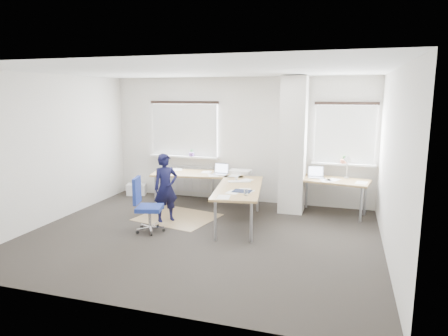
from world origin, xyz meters
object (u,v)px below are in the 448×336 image
(desk_main, at_px, (220,181))
(task_chair, at_px, (148,217))
(desk_side, at_px, (333,182))
(person, at_px, (166,188))

(desk_main, bearing_deg, task_chair, -131.77)
(desk_main, xyz_separation_m, desk_side, (2.20, 0.64, -0.01))
(desk_main, relative_size, desk_side, 1.85)
(task_chair, bearing_deg, person, 71.70)
(task_chair, height_order, person, person)
(desk_side, bearing_deg, person, -145.50)
(desk_main, height_order, desk_side, desk_side)
(desk_side, bearing_deg, desk_main, -153.71)
(desk_side, bearing_deg, task_chair, -136.57)
(desk_main, relative_size, person, 2.11)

